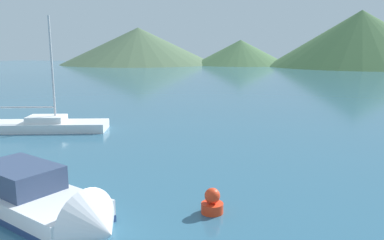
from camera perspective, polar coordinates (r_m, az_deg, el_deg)
name	(u,v)px	position (r m, az deg, el deg)	size (l,w,h in m)	color
motorboat_near	(41,202)	(12.16, -22.05, -11.55)	(6.75, 3.57, 2.04)	silver
sailboat_inner	(47,125)	(24.29, -21.22, -0.66)	(7.35, 4.75, 6.79)	white
buoy_marker	(212,203)	(11.57, 3.10, -12.46)	(0.68, 0.68, 0.78)	red
hill_west	(138,46)	(122.74, -8.16, 11.12)	(48.74, 48.74, 11.45)	#4C6647
hill_central	(240,52)	(117.39, 7.39, 10.19)	(29.47, 29.47, 7.51)	#476B42
hill_east	(360,39)	(114.25, 24.24, 11.25)	(49.74, 49.74, 15.17)	#3D6038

